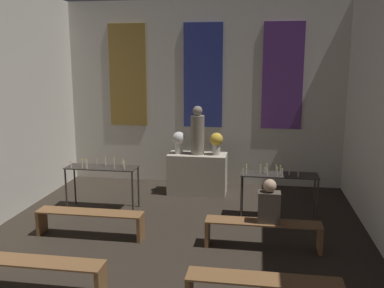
% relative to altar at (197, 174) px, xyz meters
% --- Properties ---
extents(wall_back, '(7.04, 0.16, 4.50)m').
position_rel_altar_xyz_m(wall_back, '(0.00, 0.97, 1.80)').
color(wall_back, silver).
rests_on(wall_back, ground_plane).
extents(altar, '(1.35, 0.63, 0.94)m').
position_rel_altar_xyz_m(altar, '(0.00, 0.00, 0.00)').
color(altar, '#BCB29E').
rests_on(altar, ground_plane).
extents(statue, '(0.32, 0.32, 1.11)m').
position_rel_altar_xyz_m(statue, '(0.00, 0.00, 0.98)').
color(statue, gray).
rests_on(statue, altar).
extents(flower_vase_left, '(0.30, 0.30, 0.51)m').
position_rel_altar_xyz_m(flower_vase_left, '(-0.44, 0.00, 0.77)').
color(flower_vase_left, beige).
rests_on(flower_vase_left, altar).
extents(flower_vase_right, '(0.30, 0.30, 0.51)m').
position_rel_altar_xyz_m(flower_vase_right, '(0.44, 0.00, 0.77)').
color(flower_vase_right, beige).
rests_on(flower_vase_right, altar).
extents(candle_rack_left, '(1.48, 0.49, 1.10)m').
position_rel_altar_xyz_m(candle_rack_left, '(-1.80, -1.36, 0.32)').
color(candle_rack_left, '#332D28').
rests_on(candle_rack_left, ground_plane).
extents(candle_rack_right, '(1.48, 0.49, 1.10)m').
position_rel_altar_xyz_m(candle_rack_right, '(1.80, -1.36, 0.32)').
color(candle_rack_right, '#332D28').
rests_on(candle_rack_right, ground_plane).
extents(pew_third_left, '(1.90, 0.36, 0.46)m').
position_rel_altar_xyz_m(pew_third_left, '(-1.51, -4.68, -0.14)').
color(pew_third_left, brown).
rests_on(pew_third_left, ground_plane).
extents(pew_third_right, '(1.90, 0.36, 0.46)m').
position_rel_altar_xyz_m(pew_third_right, '(1.51, -4.68, -0.14)').
color(pew_third_right, brown).
rests_on(pew_third_right, ground_plane).
extents(pew_back_left, '(1.90, 0.36, 0.46)m').
position_rel_altar_xyz_m(pew_back_left, '(-1.51, -2.79, -0.14)').
color(pew_back_left, brown).
rests_on(pew_back_left, ground_plane).
extents(pew_back_right, '(1.90, 0.36, 0.46)m').
position_rel_altar_xyz_m(pew_back_right, '(1.51, -2.79, -0.14)').
color(pew_back_right, brown).
rests_on(pew_back_right, ground_plane).
extents(person_seated, '(0.36, 0.24, 0.73)m').
position_rel_altar_xyz_m(person_seated, '(1.59, -2.79, 0.31)').
color(person_seated, '#4C4238').
rests_on(person_seated, pew_back_right).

